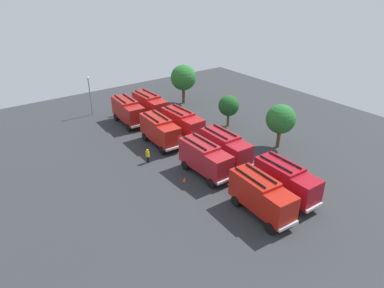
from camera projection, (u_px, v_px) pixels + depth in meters
ground_plane at (192, 154)px, 45.53m from camera, size 64.80×64.80×0.00m
fire_truck_0 at (128, 110)px, 53.51m from camera, size 7.33×3.08×3.88m
fire_truck_1 at (160, 130)px, 47.01m from camera, size 7.30×3.00×3.88m
fire_truck_2 at (205, 158)px, 40.05m from camera, size 7.21×2.78×3.88m
fire_truck_3 at (261, 195)px, 33.43m from camera, size 7.34×3.13×3.88m
fire_truck_4 at (150, 105)px, 55.73m from camera, size 7.25×2.88×3.88m
fire_truck_5 at (182, 123)px, 49.17m from camera, size 7.27×2.93×3.88m
fire_truck_6 at (225, 147)px, 42.47m from camera, size 7.24×2.86×3.88m
fire_truck_7 at (286, 180)px, 35.77m from camera, size 7.25×2.87×3.88m
firefighter_0 at (148, 155)px, 43.03m from camera, size 0.48×0.39×1.75m
firefighter_1 at (116, 110)px, 56.85m from camera, size 0.48×0.43×1.77m
tree_0 at (183, 78)px, 60.85m from camera, size 4.40×4.40×6.82m
tree_1 at (229, 106)px, 52.22m from camera, size 3.10×3.10×4.80m
tree_2 at (281, 119)px, 45.53m from camera, size 3.85×3.85×5.96m
traffic_cone_0 at (185, 179)px, 39.47m from camera, size 0.40×0.40×0.57m
traffic_cone_1 at (189, 148)px, 46.17m from camera, size 0.50×0.50×0.72m
lamppost at (90, 93)px, 56.19m from camera, size 0.36×0.36×6.33m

